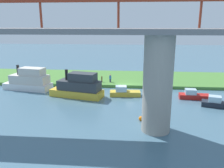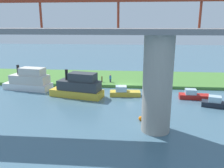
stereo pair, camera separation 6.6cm
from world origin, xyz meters
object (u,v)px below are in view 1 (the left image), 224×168
houseboat_blue (78,87)px  marker_buoy (141,118)px  motorboat_red (124,92)px  mooring_post (102,79)px  riverboat_paddlewheel (193,95)px  bridge_pylon (158,85)px  person_on_bank (110,78)px  pontoon_yellow (29,81)px  motorboat_white (218,103)px

houseboat_blue → marker_buoy: houseboat_blue is taller
motorboat_red → mooring_post: bearing=-55.4°
riverboat_paddlewheel → motorboat_red: size_ratio=0.94×
bridge_pylon → houseboat_blue: bridge_pylon is taller
person_on_bank → pontoon_yellow: pontoon_yellow is taller
motorboat_red → marker_buoy: 9.21m
bridge_pylon → houseboat_blue: bearing=-45.1°
person_on_bank → mooring_post: size_ratio=1.38×
person_on_bank → houseboat_blue: (4.05, 6.98, 0.26)m
mooring_post → houseboat_blue: houseboat_blue is taller
pontoon_yellow → marker_buoy: 20.86m
person_on_bank → riverboat_paddlewheel: size_ratio=0.32×
person_on_bank → riverboat_paddlewheel: bearing=152.3°
mooring_post → motorboat_white: bearing=149.3°
bridge_pylon → person_on_bank: (6.17, -17.23, -3.56)m
mooring_post → houseboat_blue: bearing=69.5°
person_on_bank → motorboat_white: bearing=146.6°
bridge_pylon → person_on_bank: 18.65m
marker_buoy → riverboat_paddlewheel: bearing=-132.7°
bridge_pylon → houseboat_blue: 14.85m
bridge_pylon → motorboat_white: bridge_pylon is taller
bridge_pylon → person_on_bank: bearing=-70.3°
riverboat_paddlewheel → pontoon_yellow: size_ratio=0.53×
mooring_post → marker_buoy: mooring_post is taller
motorboat_red → motorboat_white: size_ratio=1.02×
person_on_bank → marker_buoy: (-4.79, 14.96, -0.95)m
mooring_post → motorboat_white: (-16.29, 9.68, -0.50)m
mooring_post → riverboat_paddlewheel: size_ratio=0.24×
bridge_pylon → houseboat_blue: size_ratio=1.18×
pontoon_yellow → motorboat_red: (-15.49, 2.09, -0.93)m
riverboat_paddlewheel → person_on_bank: bearing=-27.7°
motorboat_white → marker_buoy: bearing=27.4°
pontoon_yellow → marker_buoy: pontoon_yellow is taller
mooring_post → houseboat_blue: (2.58, 6.90, 0.46)m
person_on_bank → marker_buoy: bearing=107.8°
person_on_bank → houseboat_blue: size_ratio=0.17×
bridge_pylon → marker_buoy: bridge_pylon is taller
riverboat_paddlewheel → marker_buoy: riverboat_paddlewheel is taller
mooring_post → motorboat_white: 18.96m
person_on_bank → mooring_post: person_on_bank is taller
mooring_post → pontoon_yellow: size_ratio=0.13×
motorboat_red → motorboat_white: (-12.21, 3.75, -0.03)m
bridge_pylon → riverboat_paddlewheel: (-6.35, -10.66, -4.27)m
motorboat_white → motorboat_red: bearing=-17.1°
houseboat_blue → marker_buoy: (-8.84, 7.97, -1.21)m
mooring_post → riverboat_paddlewheel: (-13.99, 6.49, -0.51)m
houseboat_blue → pontoon_yellow: 9.34m
motorboat_red → motorboat_white: 12.77m
marker_buoy → person_on_bank: bearing=-72.2°
bridge_pylon → marker_buoy: bearing=-58.7°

